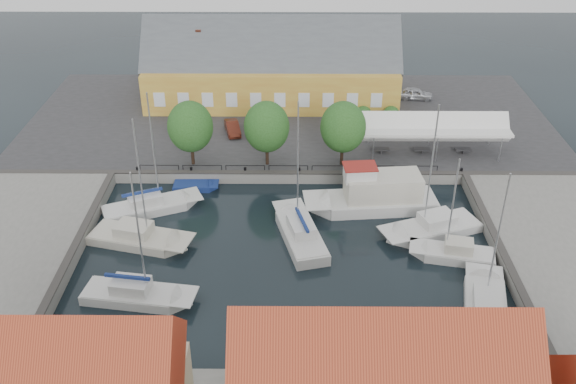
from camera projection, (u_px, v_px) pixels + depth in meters
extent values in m
plane|color=black|center=(287.00, 247.00, 50.73)|extent=(140.00, 140.00, 0.00)
cube|color=#2D2D30|center=(289.00, 121.00, 70.28)|extent=(56.00, 26.00, 1.00)
cube|color=#383533|center=(288.00, 172.00, 59.06)|extent=(56.00, 0.60, 0.12)
cube|color=#383533|center=(72.00, 250.00, 48.57)|extent=(0.60, 24.00, 0.12)
cube|color=#383533|center=(503.00, 252.00, 48.37)|extent=(0.60, 24.00, 0.12)
cylinder|color=black|center=(137.00, 169.00, 59.34)|extent=(0.24, 0.24, 0.40)
cylinder|color=black|center=(191.00, 169.00, 59.31)|extent=(0.24, 0.24, 0.40)
cylinder|color=black|center=(245.00, 169.00, 59.27)|extent=(0.24, 0.24, 0.40)
cylinder|color=black|center=(299.00, 170.00, 59.24)|extent=(0.24, 0.24, 0.40)
cylinder|color=black|center=(353.00, 170.00, 59.21)|extent=(0.24, 0.24, 0.40)
cylinder|color=black|center=(407.00, 170.00, 59.18)|extent=(0.24, 0.24, 0.40)
cylinder|color=black|center=(461.00, 170.00, 59.15)|extent=(0.24, 0.24, 0.40)
cube|color=#BE832E|center=(272.00, 81.00, 73.21)|extent=(28.00, 10.00, 4.50)
cube|color=#474C51|center=(271.00, 51.00, 71.43)|extent=(28.56, 7.60, 7.60)
cube|color=#BE832E|center=(192.00, 67.00, 78.69)|extent=(6.00, 6.00, 3.50)
cube|color=brown|center=(199.00, 35.00, 70.53)|extent=(0.60, 0.60, 1.20)
cube|color=white|center=(435.00, 128.00, 61.25)|extent=(14.00, 4.00, 0.25)
cylinder|color=silver|center=(373.00, 148.00, 60.43)|extent=(0.10, 0.10, 2.70)
cylinder|color=silver|center=(369.00, 132.00, 63.53)|extent=(0.10, 0.10, 2.70)
cylinder|color=silver|center=(437.00, 149.00, 60.39)|extent=(0.10, 0.10, 2.70)
cylinder|color=silver|center=(430.00, 132.00, 63.49)|extent=(0.10, 0.10, 2.70)
cylinder|color=silver|center=(501.00, 149.00, 60.35)|extent=(0.10, 0.10, 2.70)
cylinder|color=silver|center=(490.00, 133.00, 63.45)|extent=(0.10, 0.10, 2.70)
cylinder|color=black|center=(193.00, 154.00, 60.08)|extent=(0.30, 0.30, 2.10)
ellipsoid|color=#214B1B|center=(190.00, 127.00, 58.64)|extent=(4.20, 4.20, 4.83)
cylinder|color=black|center=(267.00, 154.00, 60.04)|extent=(0.30, 0.30, 2.10)
ellipsoid|color=#214B1B|center=(267.00, 127.00, 58.60)|extent=(4.20, 4.20, 4.83)
cylinder|color=black|center=(342.00, 155.00, 59.99)|extent=(0.30, 0.30, 2.10)
ellipsoid|color=#214B1B|center=(343.00, 127.00, 58.55)|extent=(4.20, 4.20, 4.83)
imported|color=#B3B5BB|center=(415.00, 94.00, 74.05)|extent=(4.16, 2.04, 1.37)
imported|color=#521D12|center=(233.00, 128.00, 66.17)|extent=(2.11, 3.90, 1.22)
cube|color=silver|center=(302.00, 241.00, 51.18)|extent=(4.35, 7.54, 1.50)
cube|color=silver|center=(299.00, 227.00, 51.52)|extent=(4.60, 8.89, 0.08)
cube|color=silver|center=(301.00, 227.00, 50.70)|extent=(2.46, 3.20, 0.90)
cylinder|color=silver|center=(298.00, 166.00, 49.28)|extent=(0.12, 0.12, 10.66)
cube|color=navy|center=(302.00, 220.00, 50.17)|extent=(1.10, 3.50, 0.22)
cube|color=silver|center=(381.00, 206.00, 55.76)|extent=(9.58, 4.31, 1.80)
cube|color=silver|center=(369.00, 198.00, 55.20)|extent=(11.42, 4.34, 0.08)
cube|color=beige|center=(383.00, 187.00, 54.74)|extent=(6.63, 3.53, 2.20)
cube|color=silver|center=(360.00, 173.00, 53.88)|extent=(2.72, 2.14, 1.20)
cube|color=maroon|center=(360.00, 166.00, 53.55)|extent=(2.96, 2.27, 0.10)
cube|color=silver|center=(437.00, 230.00, 52.63)|extent=(7.41, 5.13, 1.30)
cube|color=silver|center=(429.00, 225.00, 52.02)|extent=(8.64, 5.51, 0.08)
cube|color=silver|center=(437.00, 219.00, 51.99)|extent=(3.25, 2.81, 0.90)
cylinder|color=silver|center=(431.00, 169.00, 49.17)|extent=(0.12, 0.12, 10.67)
cube|color=silver|center=(459.00, 258.00, 49.32)|extent=(5.58, 3.21, 1.30)
cube|color=silver|center=(451.00, 250.00, 49.09)|extent=(6.59, 3.34, 0.08)
cube|color=beige|center=(459.00, 246.00, 48.76)|extent=(2.36, 1.88, 0.90)
cylinder|color=silver|center=(453.00, 206.00, 47.18)|extent=(0.12, 0.12, 7.87)
cube|color=silver|center=(485.00, 316.00, 43.61)|extent=(4.19, 7.39, 1.30)
cube|color=silver|center=(486.00, 301.00, 43.99)|extent=(4.38, 8.73, 0.08)
cube|color=silver|center=(488.00, 302.00, 43.18)|extent=(2.43, 3.12, 0.90)
cylinder|color=silver|center=(497.00, 238.00, 41.98)|extent=(0.12, 0.12, 9.73)
cube|color=silver|center=(145.00, 211.00, 55.18)|extent=(7.30, 4.99, 1.30)
cube|color=silver|center=(154.00, 202.00, 55.11)|extent=(8.52, 5.44, 0.08)
cube|color=silver|center=(145.00, 199.00, 54.65)|extent=(3.19, 2.63, 0.90)
cylinder|color=silver|center=(153.00, 150.00, 52.76)|extent=(0.12, 0.12, 10.03)
cube|color=navy|center=(142.00, 192.00, 54.21)|extent=(3.25, 1.55, 0.22)
cube|color=beige|center=(134.00, 241.00, 51.35)|extent=(7.29, 4.54, 1.30)
cube|color=beige|center=(142.00, 235.00, 50.81)|extent=(8.57, 4.77, 0.08)
cube|color=beige|center=(134.00, 229.00, 50.73)|extent=(3.12, 2.61, 0.90)
cylinder|color=silver|center=(141.00, 181.00, 48.14)|extent=(0.12, 0.12, 10.15)
cube|color=silver|center=(131.00, 298.00, 45.26)|extent=(6.84, 3.43, 1.30)
cube|color=silver|center=(141.00, 292.00, 44.80)|extent=(8.12, 3.52, 0.08)
cube|color=silver|center=(131.00, 286.00, 44.65)|extent=(2.84, 2.07, 0.90)
cylinder|color=silver|center=(139.00, 236.00, 42.31)|extent=(0.12, 0.12, 9.62)
cube|color=navy|center=(127.00, 277.00, 44.29)|extent=(3.27, 0.70, 0.22)
cube|color=silver|center=(103.00, 349.00, 40.93)|extent=(4.27, 3.30, 0.90)
cube|color=silver|center=(108.00, 346.00, 40.50)|extent=(4.94, 3.56, 0.08)
cube|color=navy|center=(192.00, 188.00, 58.61)|extent=(3.38, 1.73, 0.80)
cube|color=navy|center=(196.00, 184.00, 58.39)|extent=(4.05, 1.68, 0.08)
cube|color=brown|center=(87.00, 360.00, 25.48)|extent=(0.60, 0.60, 0.80)
cube|color=#B74727|center=(382.00, 381.00, 25.94)|extent=(12.36, 6.50, 6.50)
cube|color=brown|center=(308.00, 350.00, 25.12)|extent=(0.70, 0.70, 1.00)
cube|color=brown|center=(446.00, 353.00, 25.14)|extent=(0.60, 0.60, 0.80)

